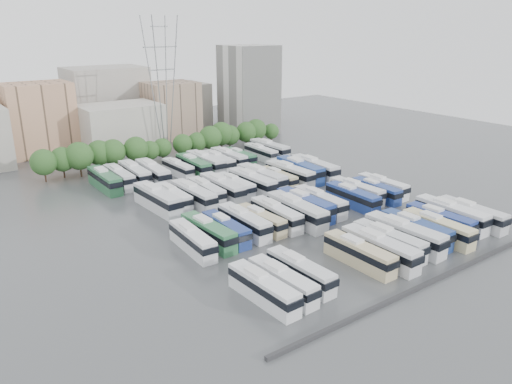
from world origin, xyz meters
TOP-DOWN VIEW (x-y plane):
  - ground at (0.00, 0.00)m, footprint 220.00×220.00m
  - parapet at (0.00, -33.00)m, footprint 56.00×0.50m
  - tree_line at (-1.26, 42.11)m, footprint 65.94×7.65m
  - city_buildings at (-7.46, 71.86)m, footprint 102.00×35.00m
  - apartment_tower at (34.00, 58.00)m, footprint 14.00×14.00m
  - electricity_pylon at (2.00, 50.00)m, footprint 9.00×6.91m
  - bus_r0_s0 at (-21.41, -23.76)m, footprint 2.91×11.55m
  - bus_r0_s1 at (-18.37, -23.62)m, footprint 2.86×11.24m
  - bus_r0_s2 at (-14.85, -22.92)m, footprint 2.75×11.27m
  - bus_r0_s5 at (-4.96, -23.89)m, footprint 2.61×11.75m
  - bus_r0_s6 at (-1.65, -24.65)m, footprint 2.79×12.71m
  - bus_r0_s7 at (1.60, -23.56)m, footprint 2.99×12.09m
  - bus_r0_s8 at (5.01, -23.64)m, footprint 3.46×13.32m
  - bus_r0_s9 at (8.28, -23.19)m, footprint 2.89×12.28m
  - bus_r0_s10 at (11.49, -24.89)m, footprint 2.93×12.16m
  - bus_r0_s11 at (14.75, -23.01)m, footprint 2.89×11.80m
  - bus_r0_s12 at (18.17, -22.77)m, footprint 3.21×13.04m
  - bus_r0_s13 at (21.19, -24.53)m, footprint 3.04×12.30m
  - bus_r1_s0 at (-21.41, -6.24)m, footprint 3.10×11.61m
  - bus_r1_s1 at (-18.12, -5.32)m, footprint 3.18×12.21m
  - bus_r1_s2 at (-15.08, -5.52)m, footprint 2.59×11.20m
  - bus_r1_s3 at (-11.40, -5.11)m, footprint 2.77×12.17m
  - bus_r1_s4 at (-8.42, -5.60)m, footprint 2.89×10.87m
  - bus_r1_s5 at (-5.06, -5.42)m, footprint 3.10×12.04m
  - bus_r1_s6 at (-1.73, -6.71)m, footprint 3.37×13.65m
  - bus_r1_s7 at (1.61, -5.07)m, footprint 2.87×12.78m
  - bus_r1_s8 at (5.01, -5.14)m, footprint 3.04×12.18m
  - bus_r1_s10 at (11.56, -6.81)m, footprint 2.95×12.04m
  - bus_r1_s11 at (14.81, -4.86)m, footprint 3.01×11.92m
  - bus_r1_s12 at (18.34, -6.52)m, footprint 2.91×11.19m
  - bus_r1_s13 at (21.44, -5.47)m, footprint 2.52×11.29m
  - bus_r2_s1 at (-18.11, 12.58)m, footprint 3.58×13.61m
  - bus_r2_s2 at (-14.87, 12.78)m, footprint 2.56×11.34m
  - bus_r2_s3 at (-11.65, 10.94)m, footprint 3.10×12.74m
  - bus_r2_s4 at (-8.17, 12.19)m, footprint 2.91×11.52m
  - bus_r2_s5 at (-5.00, 11.56)m, footprint 2.95×12.84m
  - bus_r2_s6 at (-1.78, 11.94)m, footprint 2.57×11.21m
  - bus_r2_s7 at (1.70, 10.96)m, footprint 3.13×12.98m
  - bus_r2_s8 at (4.76, 11.95)m, footprint 3.43×13.59m
  - bus_r2_s9 at (8.26, 11.02)m, footprint 2.46×10.82m
  - bus_r2_s10 at (11.56, 11.23)m, footprint 3.31×13.10m
  - bus_r2_s11 at (14.95, 11.88)m, footprint 3.63×13.78m
  - bus_r2_s12 at (18.36, 11.07)m, footprint 3.54×13.75m
  - bus_r3_s0 at (-21.62, 29.73)m, footprint 2.87×12.91m
  - bus_r3_s1 at (-18.28, 30.43)m, footprint 2.73×12.07m
  - bus_r3_s2 at (-14.85, 30.56)m, footprint 3.22×12.86m
  - bus_r3_s3 at (-11.52, 28.80)m, footprint 3.47×13.40m
  - bus_r3_s5 at (-5.09, 29.69)m, footprint 2.76×10.88m
  - bus_r3_s6 at (-1.62, 29.02)m, footprint 3.08×12.61m
  - bus_r3_s7 at (1.62, 29.26)m, footprint 3.00×13.12m
  - bus_r3_s8 at (4.83, 28.94)m, footprint 3.07×12.13m
  - bus_r3_s9 at (8.33, 29.76)m, footprint 2.87×12.38m
  - bus_r3_s10 at (11.54, 29.96)m, footprint 2.68×10.92m
  - bus_r3_s12 at (17.94, 30.08)m, footprint 2.59×11.32m
  - bus_r3_s13 at (21.29, 30.99)m, footprint 3.31×13.05m

SIDE VIEW (x-z plane):
  - ground at x=0.00m, z-range 0.00..0.00m
  - parapet at x=0.00m, z-range 0.00..0.50m
  - bus_r1_s4 at x=-8.42m, z-range -0.03..3.35m
  - bus_r2_s9 at x=8.26m, z-range -0.03..3.36m
  - bus_r3_s5 at x=-5.09m, z-range -0.03..3.36m
  - bus_r3_s10 at x=11.54m, z-range -0.03..3.37m
  - bus_r1_s12 at x=18.34m, z-range -0.03..3.45m
  - bus_r0_s1 at x=-18.37m, z-range -0.03..3.47m
  - bus_r1_s2 at x=-15.08m, z-range -0.03..3.47m
  - bus_r2_s6 at x=-1.78m, z-range -0.03..3.48m
  - bus_r0_s2 at x=-14.85m, z-range -0.03..3.49m
  - bus_r1_s13 at x=21.44m, z-range -0.03..3.51m
  - bus_r3_s12 at x=17.94m, z-range -0.03..3.51m
  - bus_r2_s2 at x=-14.87m, z-range -0.03..3.52m
  - bus_r2_s4 at x=-8.17m, z-range -0.03..3.56m
  - bus_r0_s0 at x=-21.41m, z-range -0.03..3.57m
  - bus_r1_s0 at x=-21.41m, z-range -0.03..3.58m
  - bus_r0_s5 at x=-4.96m, z-range -0.03..3.65m
  - bus_r0_s11 at x=14.75m, z-range -0.03..3.65m
  - bus_r1_s11 at x=14.81m, z-range -0.03..3.68m
  - bus_r1_s5 at x=-5.06m, z-range -0.03..3.71m
  - bus_r1_s10 at x=11.56m, z-range -0.03..3.72m
  - bus_r0_s7 at x=1.60m, z-range -0.03..3.73m
  - bus_r3_s8 at x=4.83m, z-range -0.03..3.74m
  - bus_r3_s1 at x=-18.28m, z-range -0.03..3.75m
  - bus_r1_s8 at x=5.01m, z-range -0.03..3.76m
  - bus_r1_s1 at x=-18.12m, z-range -0.03..3.76m
  - bus_r0_s10 at x=11.49m, z-range -0.03..3.76m
  - bus_r1_s3 at x=-11.40m, z-range -0.03..3.77m
  - bus_r0_s13 at x=21.19m, z-range -0.03..3.80m
  - bus_r0_s9 at x=8.28m, z-range -0.03..3.80m
  - bus_r3_s9 at x=8.33m, z-range -0.04..3.84m
  - bus_r3_s6 at x=-1.62m, z-range -0.04..3.90m
  - bus_r2_s3 at x=-11.65m, z-range -0.04..3.94m
  - bus_r0_s6 at x=-1.65m, z-range -0.04..3.95m
  - bus_r1_s7 at x=1.61m, z-range -0.04..3.97m
  - bus_r3_s2 at x=-14.85m, z-range -0.04..3.97m
  - bus_r2_s5 at x=-5.00m, z-range -0.04..3.98m
  - bus_r3_s0 at x=-21.62m, z-range -0.04..4.01m
  - bus_r2_s7 at x=1.70m, z-range -0.04..4.01m
  - bus_r3_s13 at x=21.29m, z-range -0.04..4.03m
  - bus_r0_s12 at x=18.17m, z-range -0.04..4.03m
  - bus_r2_s10 at x=11.56m, z-range -0.04..4.04m
  - bus_r3_s7 at x=1.62m, z-range -0.04..4.07m
  - bus_r0_s8 at x=5.01m, z-range -0.04..4.11m
  - bus_r3_s3 at x=-11.52m, z-range -0.04..4.13m
  - bus_r2_s1 at x=-18.11m, z-range -0.04..4.19m
  - bus_r2_s8 at x=4.76m, z-range -0.04..4.20m
  - bus_r1_s6 at x=-1.73m, z-range -0.04..4.22m
  - bus_r2_s12 at x=18.36m, z-range -0.04..4.24m
  - bus_r2_s11 at x=14.95m, z-range -0.04..4.25m
  - tree_line at x=-1.26m, z-range 0.38..8.14m
  - city_buildings at x=-7.46m, z-range -2.13..17.87m
  - apartment_tower at x=34.00m, z-range 0.00..26.00m
  - electricity_pylon at x=2.00m, z-range 1.75..35.57m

